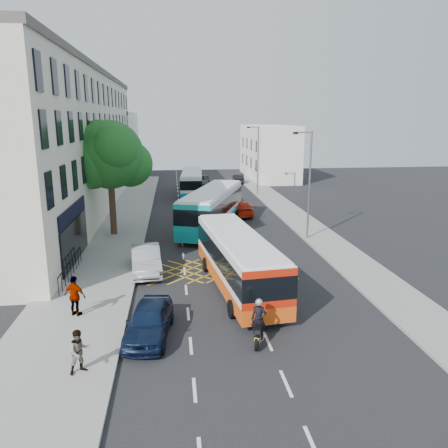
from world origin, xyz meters
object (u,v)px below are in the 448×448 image
object	(u,v)px
lamp_near	(308,180)
motorbike	(259,321)
red_hatchback	(240,208)
pedestrian_near	(80,351)
bus_far	(192,183)
pedestrian_far	(75,296)
parked_car_silver	(146,260)
distant_car_grey	(203,181)
distant_car_silver	(230,183)
street_tree	(109,155)
bus_mid	(212,208)
distant_car_dark	(238,179)
lamp_far	(257,157)
parked_car_blue	(149,321)
bus_near	(238,260)

from	to	relation	value
lamp_near	motorbike	xyz separation A→B (m)	(-6.59, -14.96, -3.72)
red_hatchback	pedestrian_near	distance (m)	27.63
bus_far	pedestrian_far	size ratio (longest dim) A/B	5.46
pedestrian_near	parked_car_silver	bearing A→B (deg)	50.86
motorbike	pedestrian_near	xyz separation A→B (m)	(-6.81, -1.73, 0.07)
distant_car_grey	pedestrian_near	distance (m)	45.89
distant_car_silver	pedestrian_near	world-z (taller)	pedestrian_near
street_tree	bus_mid	size ratio (longest dim) A/B	0.73
distant_car_dark	pedestrian_far	bearing A→B (deg)	73.98
lamp_near	distant_car_grey	bearing A→B (deg)	101.66
distant_car_dark	pedestrian_near	size ratio (longest dim) A/B	2.36
bus_far	motorbike	world-z (taller)	bus_far
bus_mid	red_hatchback	xyz separation A→B (m)	(3.13, 4.96, -1.06)
lamp_far	pedestrian_near	bearing A→B (deg)	-110.06
parked_car_blue	distant_car_dark	bearing A→B (deg)	84.12
red_hatchback	distant_car_grey	size ratio (longest dim) A/B	0.97
bus_near	parked_car_blue	bearing A→B (deg)	-138.29
pedestrian_near	pedestrian_far	bearing A→B (deg)	73.25
parked_car_silver	pedestrian_far	size ratio (longest dim) A/B	2.49
motorbike	red_hatchback	size ratio (longest dim) A/B	0.43
parked_car_blue	distant_car_silver	xyz separation A→B (m)	(8.70, 40.14, -0.12)
motorbike	parked_car_silver	distance (m)	10.40
bus_near	parked_car_silver	xyz separation A→B (m)	(-5.10, 3.09, -0.80)
pedestrian_far	lamp_near	bearing A→B (deg)	-115.29
distant_car_grey	pedestrian_far	xyz separation A→B (m)	(-8.64, -40.44, 0.41)
parked_car_blue	pedestrian_near	size ratio (longest dim) A/B	2.61
bus_near	distant_car_grey	world-z (taller)	bus_near
street_tree	distant_car_grey	xyz separation A→B (m)	(8.81, 25.61, -5.60)
street_tree	lamp_near	world-z (taller)	street_tree
red_hatchback	distant_car_grey	distance (m)	19.56
motorbike	distant_car_silver	bearing A→B (deg)	100.78
motorbike	pedestrian_far	size ratio (longest dim) A/B	1.10
red_hatchback	pedestrian_far	xyz separation A→B (m)	(-10.90, -21.02, 0.41)
parked_car_silver	distant_car_silver	world-z (taller)	parked_car_silver
distant_car_silver	bus_far	bearing A→B (deg)	41.36
parked_car_silver	red_hatchback	bearing A→B (deg)	56.36
bus_near	pedestrian_far	distance (m)	8.49
bus_near	distant_car_grey	bearing A→B (deg)	82.50
bus_far	distant_car_grey	world-z (taller)	bus_far
motorbike	pedestrian_near	world-z (taller)	motorbike
motorbike	street_tree	bearing A→B (deg)	130.99
bus_far	distant_car_grey	size ratio (longest dim) A/B	2.09
street_tree	parked_car_blue	xyz separation A→B (m)	(3.61, -17.00, -5.56)
lamp_far	red_hatchback	world-z (taller)	lamp_far
motorbike	pedestrian_near	size ratio (longest dim) A/B	1.28
distant_car_silver	street_tree	bearing A→B (deg)	59.73
lamp_far	parked_car_silver	bearing A→B (deg)	-114.28
bus_mid	parked_car_silver	size ratio (longest dim) A/B	2.55
lamp_far	bus_mid	world-z (taller)	lamp_far
bus_mid	parked_car_blue	xyz separation A→B (m)	(-4.32, -18.23, -1.03)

